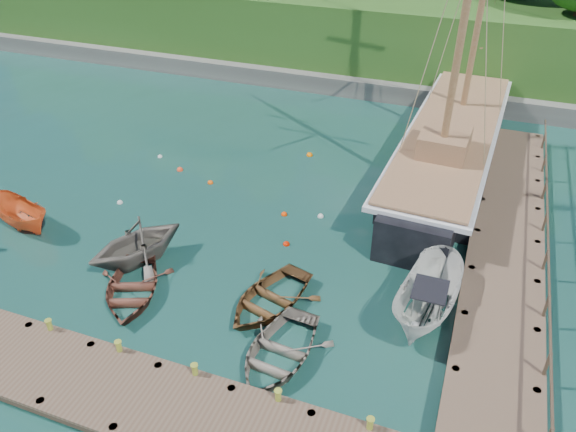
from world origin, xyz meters
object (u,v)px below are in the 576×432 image
cabin_boat_white (425,317)px  schooner (449,152)px  rowboat_1 (139,261)px  rowboat_2 (269,305)px  motorboat_orange (24,226)px  rowboat_0 (132,295)px  rowboat_3 (278,359)px

cabin_boat_white → schooner: schooner is taller
rowboat_1 → rowboat_2: 6.51m
motorboat_orange → cabin_boat_white: (19.25, 0.52, 0.00)m
rowboat_1 → cabin_boat_white: (12.51, 0.89, 0.00)m
schooner → rowboat_0: bearing=-121.9°
cabin_boat_white → motorboat_orange: bearing=-170.8°
motorboat_orange → schooner: bearing=-36.8°
cabin_boat_white → rowboat_0: bearing=-158.1°
cabin_boat_white → rowboat_3: bearing=-131.2°
rowboat_3 → motorboat_orange: size_ratio=1.11×
rowboat_0 → motorboat_orange: size_ratio=1.07×
rowboat_2 → motorboat_orange: 13.27m
rowboat_0 → cabin_boat_white: size_ratio=0.79×
rowboat_0 → motorboat_orange: (-7.73, 2.40, 0.00)m
rowboat_0 → rowboat_2: size_ratio=0.99×
motorboat_orange → rowboat_0: bearing=-89.6°
rowboat_3 → rowboat_1: bearing=163.3°
rowboat_1 → rowboat_3: (7.87, -3.17, 0.00)m
cabin_boat_white → rowboat_1: bearing=-168.2°
rowboat_1 → motorboat_orange: bearing=-154.8°
rowboat_1 → rowboat_3: bearing=6.4°
rowboat_1 → cabin_boat_white: rowboat_1 is taller
rowboat_2 → rowboat_3: bearing=-45.3°
motorboat_orange → schooner: (18.44, 13.15, 1.05)m
rowboat_1 → schooner: bearing=77.5°
rowboat_0 → rowboat_2: rowboat_2 is taller
motorboat_orange → cabin_boat_white: cabin_boat_white is taller
rowboat_2 → rowboat_3: rowboat_3 is taller
schooner → motorboat_orange: bearing=-141.9°
rowboat_3 → rowboat_2: bearing=123.7°
rowboat_3 → schooner: 17.15m
rowboat_2 → cabin_boat_white: bearing=30.2°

